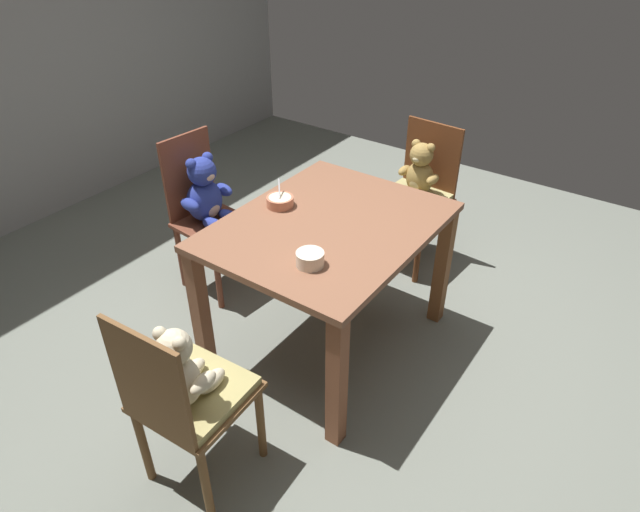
{
  "coord_description": "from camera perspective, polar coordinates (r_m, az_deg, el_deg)",
  "views": [
    {
      "loc": [
        -1.89,
        -1.28,
        2.1
      ],
      "look_at": [
        0.0,
        0.05,
        0.54
      ],
      "focal_mm": 31.0,
      "sensor_mm": 36.0,
      "label": 1
    }
  ],
  "objects": [
    {
      "name": "ground_plane",
      "position": [
        3.11,
        0.76,
        -8.88
      ],
      "size": [
        5.2,
        5.2,
        0.04
      ],
      "color": "slate"
    },
    {
      "name": "dining_table",
      "position": [
        2.72,
        0.86,
        1.16
      ],
      "size": [
        1.14,
        0.91,
        0.75
      ],
      "color": "brown",
      "rests_on": "ground_plane"
    },
    {
      "name": "teddy_chair_far_center",
      "position": [
        3.29,
        -11.67,
        5.57
      ],
      "size": [
        0.41,
        0.43,
        0.94
      ],
      "rotation": [
        0.0,
        0.0,
        -1.66
      ],
      "color": "brown",
      "rests_on": "ground_plane"
    },
    {
      "name": "teddy_chair_near_right",
      "position": [
        3.53,
        10.0,
        7.19
      ],
      "size": [
        0.44,
        0.44,
        0.9
      ],
      "rotation": [
        0.0,
        0.0,
        3.07
      ],
      "color": "brown",
      "rests_on": "ground_plane"
    },
    {
      "name": "teddy_chair_near_left",
      "position": [
        2.19,
        -13.83,
        -12.91
      ],
      "size": [
        0.43,
        0.42,
        0.91
      ],
      "rotation": [
        0.0,
        0.0,
        0.06
      ],
      "color": "brown",
      "rests_on": "ground_plane"
    },
    {
      "name": "porridge_bowl_cream_near_left",
      "position": [
        2.34,
        -1.03,
        -0.27
      ],
      "size": [
        0.12,
        0.12,
        0.06
      ],
      "color": "beige",
      "rests_on": "dining_table"
    },
    {
      "name": "porridge_bowl_terracotta_far_center",
      "position": [
        2.79,
        -4.17,
        5.64
      ],
      "size": [
        0.14,
        0.14,
        0.12
      ],
      "color": "#BD7053",
      "rests_on": "dining_table"
    }
  ]
}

